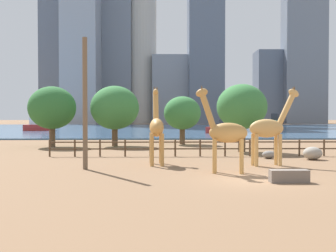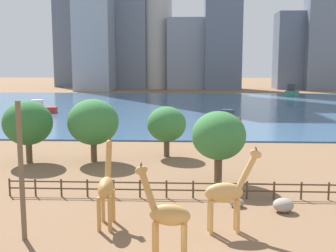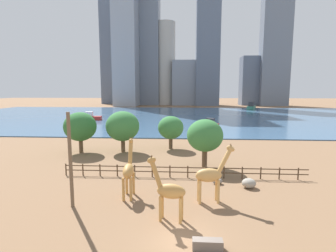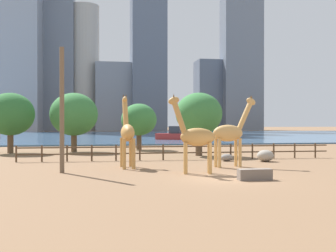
% 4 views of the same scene
% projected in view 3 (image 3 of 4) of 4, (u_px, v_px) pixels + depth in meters
% --- Properties ---
extents(ground_plane, '(400.00, 400.00, 0.00)m').
position_uv_depth(ground_plane, '(184.00, 116.00, 95.44)').
color(ground_plane, brown).
extents(harbor_water, '(180.00, 86.00, 0.20)m').
position_uv_depth(harbor_water, '(184.00, 116.00, 92.46)').
color(harbor_water, '#3D6084').
rests_on(harbor_water, ground).
extents(giraffe_tall, '(1.00, 3.31, 5.13)m').
position_uv_depth(giraffe_tall, '(129.00, 170.00, 22.90)').
color(giraffe_tall, '#C18C47').
rests_on(giraffe_tall, ground).
extents(giraffe_companion, '(2.92, 1.16, 4.81)m').
position_uv_depth(giraffe_companion, '(169.00, 191.00, 18.68)').
color(giraffe_companion, '#C18C47').
rests_on(giraffe_companion, ground).
extents(giraffe_young, '(3.37, 1.19, 5.01)m').
position_uv_depth(giraffe_young, '(211.00, 175.00, 21.74)').
color(giraffe_young, tan).
rests_on(giraffe_young, ground).
extents(utility_pole, '(0.28, 0.28, 7.68)m').
position_uv_depth(utility_pole, '(70.00, 160.00, 20.68)').
color(utility_pole, brown).
rests_on(utility_pole, ground).
extents(boulder_near_fence, '(1.34, 1.22, 0.92)m').
position_uv_depth(boulder_near_fence, '(249.00, 183.00, 25.19)').
color(boulder_near_fence, gray).
rests_on(boulder_near_fence, ground).
extents(boulder_by_pole, '(0.99, 0.77, 0.57)m').
position_uv_depth(boulder_by_pole, '(217.00, 181.00, 26.25)').
color(boulder_by_pole, gray).
rests_on(boulder_by_pole, ground).
extents(feeding_trough, '(1.80, 0.60, 0.60)m').
position_uv_depth(feeding_trough, '(208.00, 244.00, 15.51)').
color(feeding_trough, '#72665B').
rests_on(feeding_trough, ground).
extents(enclosure_fence, '(26.12, 0.14, 1.30)m').
position_uv_depth(enclosure_fence, '(181.00, 171.00, 28.14)').
color(enclosure_fence, '#4C3826').
rests_on(enclosure_fence, ground).
extents(tree_left_large, '(4.78, 4.78, 6.09)m').
position_uv_depth(tree_left_large, '(80.00, 127.00, 38.92)').
color(tree_left_large, brown).
rests_on(tree_left_large, ground).
extents(tree_center_broad, '(4.05, 4.05, 5.26)m').
position_uv_depth(tree_center_broad, '(171.00, 128.00, 41.45)').
color(tree_center_broad, brown).
rests_on(tree_center_broad, ground).
extents(tree_right_tall, '(5.00, 5.00, 6.21)m').
position_uv_depth(tree_right_tall, '(123.00, 126.00, 39.31)').
color(tree_right_tall, brown).
rests_on(tree_right_tall, ground).
extents(tree_left_small, '(4.35, 4.35, 5.87)m').
position_uv_depth(tree_left_small, '(205.00, 136.00, 31.55)').
color(tree_left_small, brown).
rests_on(tree_left_small, ground).
extents(boat_ferry, '(5.50, 4.17, 2.30)m').
position_uv_depth(boat_ferry, '(208.00, 124.00, 64.22)').
color(boat_ferry, '#B22D28').
rests_on(boat_ferry, harbor_water).
extents(boat_sailboat, '(5.78, 8.68, 3.60)m').
position_uv_depth(boat_sailboat, '(251.00, 107.00, 121.59)').
color(boat_sailboat, '#337259').
rests_on(boat_sailboat, harbor_water).
extents(boat_tug, '(6.03, 2.74, 2.57)m').
position_uv_depth(boat_tug, '(91.00, 117.00, 79.63)').
color(boat_tug, '#B22D28').
rests_on(boat_tug, harbor_water).
extents(skyline_tower_needle, '(12.85, 15.86, 103.60)m').
position_uv_depth(skyline_tower_needle, '(125.00, 13.00, 146.13)').
color(skyline_tower_needle, '#939EAD').
rests_on(skyline_tower_needle, ground).
extents(skyline_block_central, '(14.09, 11.43, 29.08)m').
position_uv_depth(skyline_block_central, '(252.00, 81.00, 159.42)').
color(skyline_block_central, slate).
rests_on(skyline_block_central, ground).
extents(skyline_tower_glass, '(13.47, 13.69, 82.33)m').
position_uv_depth(skyline_tower_glass, '(208.00, 35.00, 152.96)').
color(skyline_tower_glass, slate).
rests_on(skyline_tower_glass, ground).
extents(skyline_block_left, '(16.01, 8.96, 64.29)m').
position_uv_depth(skyline_block_left, '(275.00, 50.00, 150.95)').
color(skyline_block_left, slate).
rests_on(skyline_block_left, ground).
extents(skyline_block_right, '(12.05, 12.05, 49.85)m').
position_uv_depth(skyline_block_right, '(165.00, 64.00, 161.54)').
color(skyline_block_right, '#B7B2A8').
rests_on(skyline_block_right, ground).
extents(skyline_tower_short, '(14.44, 11.34, 26.69)m').
position_uv_depth(skyline_tower_short, '(184.00, 83.00, 159.65)').
color(skyline_tower_short, gray).
rests_on(skyline_tower_short, ground).
extents(skyline_block_wide, '(11.29, 14.85, 104.24)m').
position_uv_depth(skyline_block_wide, '(150.00, 19.00, 159.40)').
color(skyline_block_wide, slate).
rests_on(skyline_block_wide, ground).
extents(skyline_tower_far, '(11.44, 12.69, 85.86)m').
position_uv_depth(skyline_tower_far, '(111.00, 39.00, 174.40)').
color(skyline_tower_far, slate).
rests_on(skyline_tower_far, ground).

